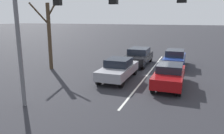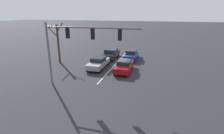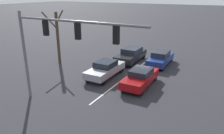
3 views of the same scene
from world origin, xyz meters
TOP-DOWN VIEW (x-y plane):
  - ground_plane at (0.00, 0.00)m, footprint 240.00×240.00m
  - lane_stripe_left_divider at (0.00, 1.80)m, footprint 0.12×15.59m
  - car_gray_midlane_front at (1.71, 4.46)m, footprint 1.81×4.59m
  - car_maroon_leftlane_front at (-1.83, 4.80)m, footprint 1.74×4.53m
  - car_black_midlane_second at (1.54, -0.90)m, footprint 1.94×4.79m
  - car_navy_leftlane_second at (-1.69, -1.31)m, footprint 1.73×4.59m
  - traffic_signal_gantry at (1.63, 10.58)m, footprint 9.14×0.37m
  - bare_tree_near at (8.20, 3.33)m, footprint 2.17×1.50m

SIDE VIEW (x-z plane):
  - ground_plane at x=0.00m, z-range 0.00..0.00m
  - lane_stripe_left_divider at x=0.00m, z-range 0.00..0.01m
  - car_maroon_leftlane_front at x=-1.83m, z-range 0.03..1.45m
  - car_navy_leftlane_second at x=-1.69m, z-range 0.02..1.51m
  - car_gray_midlane_front at x=1.71m, z-range 0.02..1.51m
  - car_black_midlane_second at x=1.54m, z-range 0.03..1.56m
  - bare_tree_near at x=8.20m, z-range 0.18..5.86m
  - traffic_signal_gantry at x=1.63m, z-range 1.52..7.76m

